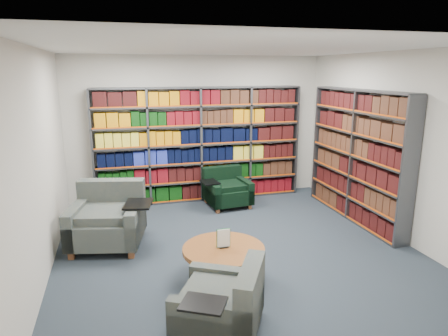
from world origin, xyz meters
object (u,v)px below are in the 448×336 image
object	(u,v)px
chair_teal_front	(226,306)
chair_green_right	(226,190)
chair_teal_left	(109,220)
coffee_table	(224,255)

from	to	relation	value
chair_teal_front	chair_green_right	bearing A→B (deg)	74.31
chair_teal_left	chair_green_right	world-z (taller)	chair_teal_left
chair_green_right	chair_teal_front	size ratio (longest dim) A/B	0.89
chair_teal_front	chair_teal_left	bearing A→B (deg)	114.04
chair_green_right	chair_teal_left	bearing A→B (deg)	-150.06
coffee_table	chair_teal_front	bearing A→B (deg)	-103.78
chair_green_right	coffee_table	bearing A→B (deg)	-106.31
chair_teal_left	chair_teal_front	xyz separation A→B (m)	(1.10, -2.48, -0.07)
chair_teal_front	coffee_table	xyz separation A→B (m)	(0.22, 0.91, 0.08)
chair_teal_left	chair_teal_front	world-z (taller)	chair_teal_left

